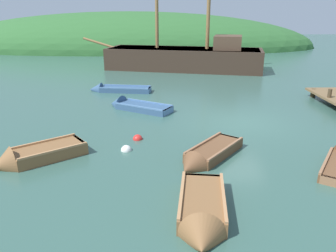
% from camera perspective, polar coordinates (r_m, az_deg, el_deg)
% --- Properties ---
extents(ground_plane, '(120.00, 120.00, 0.00)m').
position_cam_1_polar(ground_plane, '(15.44, 12.24, 0.78)').
color(ground_plane, '#33564C').
extents(shore_hill, '(51.69, 19.25, 9.61)m').
position_cam_1_polar(shore_hill, '(47.54, -6.80, 13.36)').
color(shore_hill, '#2D602D').
rests_on(shore_hill, ground).
extents(sailing_ship, '(15.82, 6.88, 11.60)m').
position_cam_1_polar(sailing_ship, '(28.95, 3.07, 11.09)').
color(sailing_ship, '#38281E').
rests_on(sailing_ship, ground).
extents(rowboat_near_dock, '(3.98, 1.47, 0.90)m').
position_cam_1_polar(rowboat_near_dock, '(21.06, -8.97, 6.16)').
color(rowboat_near_dock, '#335175').
rests_on(rowboat_near_dock, ground).
extents(rowboat_portside, '(2.72, 3.07, 0.93)m').
position_cam_1_polar(rowboat_portside, '(11.33, 6.84, -5.24)').
color(rowboat_portside, brown).
rests_on(rowboat_portside, ground).
extents(rowboat_outer_right, '(3.57, 2.72, 1.02)m').
position_cam_1_polar(rowboat_outer_right, '(17.13, -5.85, 3.27)').
color(rowboat_outer_right, '#335175').
rests_on(rowboat_outer_right, ground).
extents(rowboat_far, '(3.07, 2.66, 1.09)m').
position_cam_1_polar(rowboat_far, '(11.99, -21.99, -4.98)').
color(rowboat_far, brown).
rests_on(rowboat_far, ground).
extents(rowboat_outer_left, '(1.47, 3.08, 1.08)m').
position_cam_1_polar(rowboat_outer_left, '(8.27, 5.92, -15.01)').
color(rowboat_outer_left, brown).
rests_on(rowboat_outer_left, ground).
extents(buoy_white, '(0.39, 0.39, 0.39)m').
position_cam_1_polar(buoy_white, '(12.08, -7.24, -4.21)').
color(buoy_white, white).
rests_on(buoy_white, ground).
extents(buoy_red, '(0.38, 0.38, 0.38)m').
position_cam_1_polar(buoy_red, '(13.06, -5.28, -2.30)').
color(buoy_red, red).
rests_on(buoy_red, ground).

